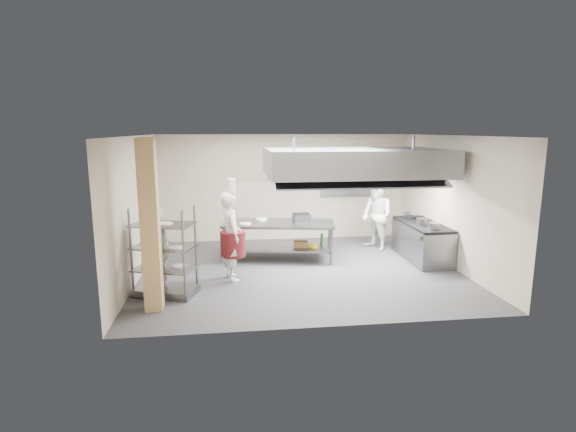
{
  "coord_description": "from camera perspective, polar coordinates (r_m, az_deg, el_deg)",
  "views": [
    {
      "loc": [
        -1.51,
        -9.63,
        3.13
      ],
      "look_at": [
        -0.25,
        0.2,
        1.22
      ],
      "focal_mm": 28.0,
      "sensor_mm": 36.0,
      "label": 1
    }
  ],
  "objects": [
    {
      "name": "stockpot",
      "position": [
        11.08,
        16.6,
        -0.71
      ],
      "size": [
        0.24,
        0.24,
        0.16
      ],
      "primitive_type": "cylinder",
      "color": "gray",
      "rests_on": "range_top"
    },
    {
      "name": "island_undershelf",
      "position": [
        11.06,
        -1.18,
        -3.9
      ],
      "size": [
        2.6,
        1.41,
        0.04
      ],
      "primitive_type": "cube",
      "rotation": [
        0.0,
        0.0,
        -0.17
      ],
      "color": "slate",
      "rests_on": "island"
    },
    {
      "name": "exhaust_hood",
      "position": [
        10.45,
        8.4,
        6.81
      ],
      "size": [
        4.0,
        2.5,
        0.6
      ],
      "primitive_type": "cube",
      "color": "gray",
      "rests_on": "ceiling"
    },
    {
      "name": "floor",
      "position": [
        10.24,
        1.55,
        -6.87
      ],
      "size": [
        7.0,
        7.0,
        0.0
      ],
      "primitive_type": "plane",
      "color": "#37373A",
      "rests_on": "ground"
    },
    {
      "name": "column",
      "position": [
        8.02,
        -17.1,
        -1.28
      ],
      "size": [
        0.3,
        0.3,
        3.0
      ],
      "primitive_type": "cube",
      "color": "#E4B675",
      "rests_on": "floor"
    },
    {
      "name": "griddle",
      "position": [
        10.93,
        1.72,
        -0.27
      ],
      "size": [
        0.45,
        0.37,
        0.2
      ],
      "primitive_type": "cube",
      "rotation": [
        0.0,
        0.0,
        0.16
      ],
      "color": "slate",
      "rests_on": "island_worktop"
    },
    {
      "name": "chef_line",
      "position": [
        11.96,
        11.19,
        0.06
      ],
      "size": [
        0.96,
        1.08,
        1.84
      ],
      "primitive_type": "imported",
      "rotation": [
        0.0,
        0.0,
        -1.22
      ],
      "color": "white",
      "rests_on": "floor"
    },
    {
      "name": "island",
      "position": [
        11.02,
        -1.19,
        -3.12
      ],
      "size": [
        2.83,
        1.56,
        0.91
      ],
      "primitive_type": null,
      "rotation": [
        0.0,
        0.0,
        -0.17
      ],
      "color": "slate",
      "rests_on": "floor"
    },
    {
      "name": "wall_back",
      "position": [
        12.83,
        -0.47,
        3.63
      ],
      "size": [
        7.0,
        0.0,
        7.0
      ],
      "primitive_type": "plane",
      "rotation": [
        1.57,
        0.0,
        0.0
      ],
      "color": "tan",
      "rests_on": "ground"
    },
    {
      "name": "ceiling",
      "position": [
        9.75,
        1.65,
        10.16
      ],
      "size": [
        7.0,
        7.0,
        0.0
      ],
      "primitive_type": "plane",
      "rotation": [
        3.14,
        0.0,
        0.0
      ],
      "color": "silver",
      "rests_on": "wall_back"
    },
    {
      "name": "island_worktop",
      "position": [
        10.93,
        -1.2,
        -0.96
      ],
      "size": [
        2.83,
        1.56,
        0.06
      ],
      "primitive_type": "cube",
      "rotation": [
        0.0,
        0.0,
        -0.17
      ],
      "color": "gray",
      "rests_on": "island"
    },
    {
      "name": "wicker_basket",
      "position": [
        10.93,
        1.61,
        -3.56
      ],
      "size": [
        0.38,
        0.3,
        0.15
      ],
      "primitive_type": "cube",
      "rotation": [
        0.0,
        0.0,
        -0.18
      ],
      "color": "brown",
      "rests_on": "island_undershelf"
    },
    {
      "name": "chef_plating",
      "position": [
        9.02,
        -16.24,
        -4.14
      ],
      "size": [
        0.81,
        1.08,
        1.71
      ],
      "primitive_type": "imported",
      "rotation": [
        0.0,
        0.0,
        -1.12
      ],
      "color": "white",
      "rests_on": "floor"
    },
    {
      "name": "wall_right",
      "position": [
        10.98,
        19.96,
        1.73
      ],
      "size": [
        0.0,
        6.0,
        6.0
      ],
      "primitive_type": "plane",
      "rotation": [
        1.57,
        0.0,
        -1.57
      ],
      "color": "tan",
      "rests_on": "ground"
    },
    {
      "name": "range_top",
      "position": [
        11.35,
        16.73,
        -1.02
      ],
      "size": [
        0.78,
        1.96,
        0.06
      ],
      "primitive_type": "cube",
      "color": "black",
      "rests_on": "cooking_range"
    },
    {
      "name": "hood_strip_b",
      "position": [
        10.75,
        12.99,
        5.04
      ],
      "size": [
        1.6,
        0.12,
        0.04
      ],
      "primitive_type": "cube",
      "color": "white",
      "rests_on": "exhaust_hood"
    },
    {
      "name": "pass_rack",
      "position": [
        8.86,
        -15.45,
        -4.36
      ],
      "size": [
        1.29,
        0.99,
        1.71
      ],
      "primitive_type": null,
      "rotation": [
        0.0,
        0.0,
        -0.32
      ],
      "color": "slate",
      "rests_on": "floor"
    },
    {
      "name": "cooking_range",
      "position": [
        11.45,
        16.61,
        -3.23
      ],
      "size": [
        0.8,
        2.0,
        0.84
      ],
      "primitive_type": "cube",
      "color": "gray",
      "rests_on": "floor"
    },
    {
      "name": "hood_strip_a",
      "position": [
        10.27,
        3.49,
        5.04
      ],
      "size": [
        1.6,
        0.12,
        0.04
      ],
      "primitive_type": "cube",
      "color": "white",
      "rests_on": "exhaust_hood"
    },
    {
      "name": "wall_left",
      "position": [
        9.97,
        -18.7,
        0.94
      ],
      "size": [
        0.0,
        6.0,
        6.0
      ],
      "primitive_type": "plane",
      "rotation": [
        1.57,
        0.0,
        1.57
      ],
      "color": "tan",
      "rests_on": "ground"
    },
    {
      "name": "wall_shelf",
      "position": [
        13.01,
        7.52,
        3.64
      ],
      "size": [
        1.5,
        0.28,
        0.04
      ],
      "primitive_type": "cube",
      "color": "gray",
      "rests_on": "wall_back"
    },
    {
      "name": "plate_stack",
      "position": [
        8.94,
        -15.35,
        -6.25
      ],
      "size": [
        0.28,
        0.28,
        0.05
      ],
      "primitive_type": "cylinder",
      "color": "silver",
      "rests_on": "pass_rack"
    },
    {
      "name": "chef_head",
      "position": [
        9.45,
        -7.29,
        -2.57
      ],
      "size": [
        0.61,
        0.78,
        1.88
      ],
      "primitive_type": "imported",
      "rotation": [
        0.0,
        0.0,
        1.83
      ],
      "color": "silver",
      "rests_on": "floor"
    }
  ]
}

